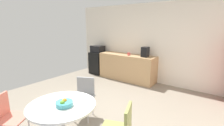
% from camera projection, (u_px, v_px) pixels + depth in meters
% --- Properties ---
extents(ground_plane, '(6.00, 6.00, 0.00)m').
position_uv_depth(ground_plane, '(90.00, 119.00, 3.46)').
color(ground_plane, gray).
extents(wall_back, '(6.00, 0.10, 2.60)m').
position_uv_depth(wall_back, '(152.00, 44.00, 5.51)').
color(wall_back, silver).
rests_on(wall_back, ground_plane).
extents(counter_block, '(2.02, 0.60, 0.90)m').
position_uv_depth(counter_block, '(127.00, 67.00, 5.85)').
color(counter_block, tan).
rests_on(counter_block, ground_plane).
extents(mini_fridge, '(0.54, 0.54, 0.85)m').
position_uv_depth(mini_fridge, '(98.00, 63.00, 6.65)').
color(mini_fridge, black).
rests_on(mini_fridge, ground_plane).
extents(microwave, '(0.48, 0.38, 0.26)m').
position_uv_depth(microwave, '(98.00, 49.00, 6.53)').
color(microwave, black).
rests_on(microwave, mini_fridge).
extents(round_table, '(1.04, 1.04, 0.72)m').
position_uv_depth(round_table, '(62.00, 113.00, 2.57)').
color(round_table, silver).
rests_on(round_table, ground_plane).
extents(chair_olive, '(0.54, 0.54, 0.83)m').
position_uv_depth(chair_olive, '(121.00, 126.00, 2.34)').
color(chair_olive, silver).
rests_on(chair_olive, ground_plane).
extents(chair_gray, '(0.56, 0.56, 0.83)m').
position_uv_depth(chair_gray, '(84.00, 93.00, 3.48)').
color(chair_gray, silver).
rests_on(chair_gray, ground_plane).
extents(chair_coral, '(0.58, 0.58, 0.83)m').
position_uv_depth(chair_coral, '(6.00, 113.00, 2.66)').
color(chair_coral, silver).
rests_on(chair_coral, ground_plane).
extents(fruit_bowl, '(0.25, 0.25, 0.11)m').
position_uv_depth(fruit_bowl, '(64.00, 103.00, 2.48)').
color(fruit_bowl, teal).
rests_on(fruit_bowl, round_table).
extents(mug_white, '(0.13, 0.08, 0.09)m').
position_uv_depth(mug_white, '(129.00, 54.00, 5.61)').
color(mug_white, '#D84C4C').
rests_on(mug_white, counter_block).
extents(coffee_maker, '(0.20, 0.24, 0.32)m').
position_uv_depth(coffee_maker, '(145.00, 52.00, 5.33)').
color(coffee_maker, black).
rests_on(coffee_maker, counter_block).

